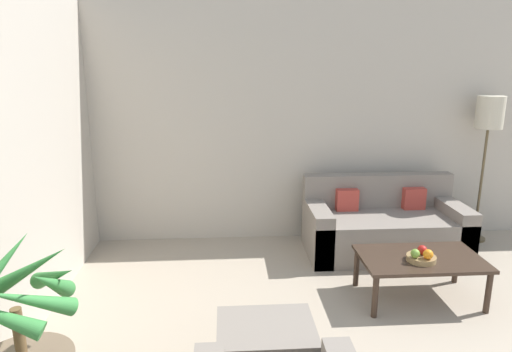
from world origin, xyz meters
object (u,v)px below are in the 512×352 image
object	(u,v)px
floor_lamp	(489,121)
orange_fruit	(428,254)
sofa_loveseat	(384,227)
apple_red	(422,250)
coffee_table	(420,262)
apple_green	(415,253)
fruit_bowl	(421,258)
ottoman	(266,350)

from	to	relation	value
floor_lamp	orange_fruit	distance (m)	2.10
sofa_loveseat	apple_red	size ratio (longest dim) A/B	20.56
coffee_table	apple_green	xyz separation A→B (m)	(-0.10, -0.11, 0.13)
floor_lamp	fruit_bowl	size ratio (longest dim) A/B	6.82
apple_green	floor_lamp	bearing A→B (deg)	46.28
ottoman	orange_fruit	bearing A→B (deg)	28.32
orange_fruit	apple_red	bearing A→B (deg)	96.63
coffee_table	floor_lamp	bearing A→B (deg)	46.20
apple_red	orange_fruit	bearing A→B (deg)	-83.37
ottoman	fruit_bowl	bearing A→B (deg)	30.77
sofa_loveseat	coffee_table	bearing A→B (deg)	-91.59
coffee_table	ottoman	size ratio (longest dim) A/B	1.62
apple_red	ottoman	size ratio (longest dim) A/B	0.13
apple_red	floor_lamp	bearing A→B (deg)	46.93
sofa_loveseat	ottoman	size ratio (longest dim) A/B	2.60
floor_lamp	orange_fruit	bearing A→B (deg)	-130.93
apple_red	orange_fruit	xyz separation A→B (m)	(0.01, -0.09, 0.00)
apple_green	orange_fruit	size ratio (longest dim) A/B	0.91
coffee_table	apple_green	world-z (taller)	apple_green
floor_lamp	coffee_table	bearing A→B (deg)	-133.80
apple_green	orange_fruit	world-z (taller)	orange_fruit
coffee_table	apple_green	bearing A→B (deg)	-132.70
coffee_table	ottoman	world-z (taller)	coffee_table
coffee_table	orange_fruit	size ratio (longest dim) A/B	12.47
sofa_loveseat	floor_lamp	distance (m)	1.67
sofa_loveseat	fruit_bowl	bearing A→B (deg)	-93.22
sofa_loveseat	ottoman	distance (m)	2.42
coffee_table	apple_red	size ratio (longest dim) A/B	12.82
coffee_table	ottoman	bearing A→B (deg)	-147.50
orange_fruit	coffee_table	bearing A→B (deg)	87.20
fruit_bowl	apple_red	bearing A→B (deg)	60.42
apple_green	coffee_table	bearing A→B (deg)	47.30
sofa_loveseat	apple_green	bearing A→B (deg)	-96.70
fruit_bowl	orange_fruit	bearing A→B (deg)	-67.93
fruit_bowl	apple_green	bearing A→B (deg)	-154.84
fruit_bowl	orange_fruit	xyz separation A→B (m)	(0.03, -0.06, 0.07)
apple_green	orange_fruit	bearing A→B (deg)	-17.92
sofa_loveseat	fruit_bowl	distance (m)	1.10
apple_green	ottoman	size ratio (longest dim) A/B	0.12
sofa_loveseat	apple_red	distance (m)	1.08
orange_fruit	apple_green	bearing A→B (deg)	162.08
fruit_bowl	orange_fruit	distance (m)	0.10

